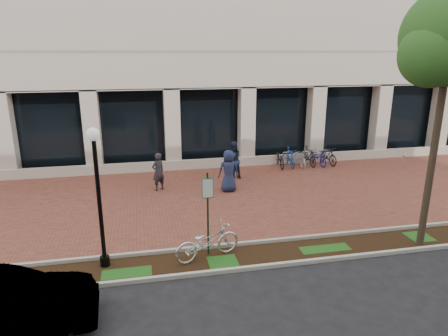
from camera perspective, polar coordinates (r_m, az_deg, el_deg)
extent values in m
plane|color=black|center=(17.23, 0.89, -4.07)|extent=(120.00, 120.00, 0.00)
cube|color=brown|center=(17.23, 0.89, -4.05)|extent=(40.00, 9.00, 0.01)
cube|color=black|center=(12.61, 6.28, -12.18)|extent=(40.00, 1.50, 0.01)
cube|color=#ACADA3|center=(13.22, 5.27, -10.47)|extent=(40.00, 0.12, 0.12)
cube|color=#ACADA3|center=(11.97, 7.42, -13.60)|extent=(40.00, 0.12, 0.12)
cube|color=black|center=(22.00, -2.33, 6.09)|extent=(40.00, 0.15, 4.20)
cube|color=beige|center=(21.35, -1.77, 0.68)|extent=(40.00, 0.25, 0.50)
cube|color=beige|center=(21.32, -2.01, 5.76)|extent=(0.80, 0.80, 4.20)
cube|color=#133618|center=(12.01, -2.32, -6.66)|extent=(0.05, 0.05, 2.63)
cube|color=#1B6D39|center=(11.68, -2.35, -2.91)|extent=(0.34, 0.02, 0.62)
cube|color=silver|center=(11.67, -2.33, -2.93)|extent=(0.30, 0.01, 0.56)
cylinder|color=black|center=(12.39, -16.64, -12.61)|extent=(0.28, 0.28, 0.30)
cylinder|color=black|center=(11.68, -17.33, -5.15)|extent=(0.12, 0.12, 3.75)
sphere|color=silver|center=(11.12, -18.20, 4.59)|extent=(0.36, 0.36, 0.36)
cylinder|color=#413225|center=(13.85, 27.45, -0.19)|extent=(0.22, 0.22, 5.01)
sphere|color=#1E5219|center=(12.80, 27.58, 14.15)|extent=(1.81, 1.81, 1.81)
imported|color=silver|center=(12.11, -2.38, -10.44)|extent=(2.22, 1.34, 1.10)
imported|color=#25252A|center=(17.96, -9.39, -0.54)|extent=(0.75, 0.69, 1.72)
imported|color=#1B2844|center=(19.29, 1.25, 1.09)|extent=(1.13, 1.04, 1.88)
imported|color=#1C2547|center=(17.58, 0.65, -0.41)|extent=(0.93, 0.61, 1.88)
cylinder|color=silver|center=(22.78, 24.20, 0.60)|extent=(0.11, 0.11, 0.79)
sphere|color=silver|center=(22.67, 24.33, 1.69)|extent=(0.12, 0.12, 0.12)
imported|color=black|center=(21.65, 7.98, 1.33)|extent=(0.78, 1.81, 0.92)
imported|color=#1E488D|center=(21.83, 9.35, 1.53)|extent=(0.56, 1.73, 1.03)
imported|color=#B5B6BA|center=(22.04, 10.68, 1.48)|extent=(0.63, 1.76, 0.92)
imported|color=black|center=(22.24, 11.99, 1.67)|extent=(0.58, 1.73, 1.03)
imported|color=#242092|center=(22.48, 13.27, 1.61)|extent=(0.81, 1.82, 0.92)
imported|color=black|center=(22.71, 14.54, 1.80)|extent=(0.75, 1.76, 1.03)
cylinder|color=silver|center=(22.17, 11.33, 1.35)|extent=(0.04, 0.04, 0.80)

